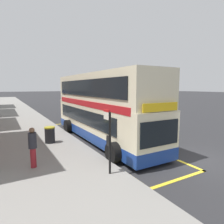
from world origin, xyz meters
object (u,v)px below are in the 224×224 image
double_decker_bus (101,109)px  parked_car_teal_across (110,107)px  bus_stop_sign (109,136)px  parked_car_silver_kerbside (87,103)px  pedestrian_further_back (33,146)px  litter_bin (50,135)px

double_decker_bus → parked_car_teal_across: size_ratio=2.68×
bus_stop_sign → parked_car_silver_kerbside: bearing=69.5°
parked_car_silver_kerbside → pedestrian_further_back: 26.20m
bus_stop_sign → litter_bin: 5.72m
parked_car_silver_kerbside → pedestrian_further_back: pedestrian_further_back is taller
double_decker_bus → pedestrian_further_back: (-4.73, -3.02, -0.98)m
parked_car_silver_kerbside → double_decker_bus: bearing=-110.9°
parked_car_teal_across → parked_car_silver_kerbside: (0.22, 8.83, 0.00)m
litter_bin → bus_stop_sign: bearing=-78.6°
bus_stop_sign → parked_car_teal_across: size_ratio=0.60×
double_decker_bus → parked_car_silver_kerbside: size_ratio=2.68×
parked_car_silver_kerbside → pedestrian_further_back: size_ratio=2.43×
bus_stop_sign → double_decker_bus: bearing=66.7°
parked_car_silver_kerbside → litter_bin: parked_car_silver_kerbside is taller
pedestrian_further_back → double_decker_bus: bearing=32.5°
parked_car_silver_kerbside → litter_bin: bearing=-119.2°
double_decker_bus → parked_car_silver_kerbside: (7.30, 20.25, -1.26)m
parked_car_teal_across → pedestrian_further_back: bearing=-126.7°
parked_car_teal_across → litter_bin: 15.12m
pedestrian_further_back → litter_bin: 3.75m
bus_stop_sign → parked_car_teal_across: (9.27, 16.52, -0.85)m
parked_car_teal_across → pedestrian_further_back: pedestrian_further_back is taller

